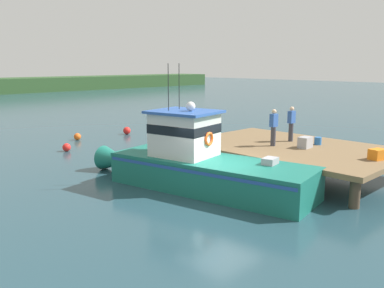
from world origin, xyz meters
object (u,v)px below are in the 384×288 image
bait_bucket (318,141)px  mooring_buoy_spare_mooring (77,137)px  crate_single_by_cleat (377,154)px  crate_stack_mid_dock (305,142)px  main_fishing_boat (198,163)px  mooring_buoy_inshore (67,147)px  deckhand_by_the_boat (274,127)px  deckhand_further_back (291,123)px  mooring_buoy_outer (127,131)px

bait_bucket → mooring_buoy_spare_mooring: 15.11m
crate_single_by_cleat → crate_stack_mid_dock: (0.04, 3.10, 0.04)m
main_fishing_boat → mooring_buoy_inshore: size_ratio=21.99×
bait_bucket → deckhand_by_the_boat: (-1.68, 1.25, 0.69)m
crate_single_by_cleat → deckhand_further_back: 4.56m
bait_bucket → mooring_buoy_outer: bearing=91.1°
main_fishing_boat → mooring_buoy_outer: main_fishing_boat is taller
deckhand_further_back → crate_single_by_cleat: bearing=-102.4°
main_fishing_boat → crate_stack_mid_dock: (4.70, -1.88, 0.43)m
mooring_buoy_inshore → mooring_buoy_outer: bearing=22.0°
main_fishing_boat → bait_bucket: bearing=-18.2°
mooring_buoy_spare_mooring → deckhand_by_the_boat: bearing=-80.8°
main_fishing_boat → bait_bucket: (5.77, -1.89, 0.36)m
deckhand_by_the_boat → mooring_buoy_outer: 13.13m
deckhand_further_back → mooring_buoy_spare_mooring: (-3.70, 13.25, -1.84)m
bait_bucket → mooring_buoy_inshore: bait_bucket is taller
main_fishing_boat → mooring_buoy_spare_mooring: bearing=81.3°
main_fishing_boat → bait_bucket: size_ratio=29.32×
bait_bucket → main_fishing_boat: bearing=161.8°
deckhand_further_back → mooring_buoy_inshore: deckhand_further_back is taller
mooring_buoy_outer → mooring_buoy_inshore: size_ratio=1.13×
crate_stack_mid_dock → mooring_buoy_outer: crate_stack_mid_dock is taller
mooring_buoy_spare_mooring → bait_bucket: bearing=-75.2°
crate_single_by_cleat → deckhand_further_back: (0.97, 4.41, 0.66)m
bait_bucket → crate_stack_mid_dock: bearing=179.3°
crate_stack_mid_dock → deckhand_further_back: size_ratio=0.37×
deckhand_further_back → mooring_buoy_inshore: bearing=119.2°
bait_bucket → deckhand_by_the_boat: size_ratio=0.21×
mooring_buoy_spare_mooring → crate_stack_mid_dock: bearing=-79.2°
bait_bucket → mooring_buoy_spare_mooring: bearing=104.8°
crate_stack_mid_dock → mooring_buoy_inshore: bearing=112.8°
bait_bucket → deckhand_by_the_boat: 2.21m
crate_stack_mid_dock → deckhand_by_the_boat: deckhand_by_the_boat is taller
bait_bucket → mooring_buoy_outer: (-0.28, 14.18, -1.11)m
crate_single_by_cleat → crate_stack_mid_dock: 3.10m
deckhand_by_the_boat → deckhand_further_back: bearing=2.5°
crate_stack_mid_dock → main_fishing_boat: bearing=158.2°
crate_single_by_cleat → deckhand_further_back: deckhand_further_back is taller
crate_stack_mid_dock → deckhand_further_back: 1.72m
mooring_buoy_inshore → crate_stack_mid_dock: bearing=-67.2°
mooring_buoy_outer → main_fishing_boat: bearing=-114.1°
crate_stack_mid_dock → mooring_buoy_outer: bearing=86.8°
bait_bucket → deckhand_by_the_boat: deckhand_by_the_boat is taller
mooring_buoy_inshore → crate_single_by_cleat: bearing=-71.8°
crate_single_by_cleat → crate_stack_mid_dock: crate_stack_mid_dock is taller
crate_stack_mid_dock → bait_bucket: size_ratio=1.76×
main_fishing_boat → deckhand_by_the_boat: (4.09, -0.64, 1.05)m
crate_single_by_cleat → bait_bucket: bearing=70.1°
deckhand_further_back → bait_bucket: bearing=-83.8°
crate_single_by_cleat → mooring_buoy_inshore: (-4.93, 14.94, -1.18)m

